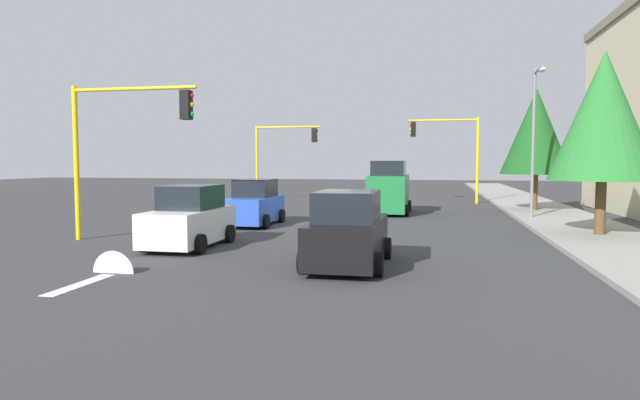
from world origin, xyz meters
The scene contains 13 objects.
ground_plane centered at (0.00, 0.00, 0.00)m, with size 120.00×120.00×0.00m, color #353538.
sidewalk_kerb centered at (-5.00, 10.50, 0.07)m, with size 80.00×4.00×0.15m, color gray.
lane_arrow_near centered at (11.51, -3.00, 0.01)m, with size 2.40×1.10×1.10m.
traffic_signal_far_left centered at (-14.00, 5.68, 3.96)m, with size 0.36×4.59×5.59m.
traffic_signal_far_right centered at (-14.00, -5.63, 3.75)m, with size 0.36×4.59×5.27m.
traffic_signal_near_right centered at (6.00, -5.64, 3.79)m, with size 0.36×4.59×5.33m.
street_lamp_curbside centered at (-3.61, 9.20, 4.35)m, with size 2.15×0.28×7.00m.
tree_roadside_mid centered at (-8.00, 10.00, 4.32)m, with size 3.63×3.63×6.60m.
tree_roadside_near centered at (2.00, 10.50, 4.33)m, with size 3.64×3.64×6.62m.
delivery_van_green centered at (-5.99, 2.40, 1.28)m, with size 4.80×2.22×2.77m.
car_white centered at (6.72, -2.97, 0.90)m, with size 3.88×2.02×1.98m.
car_blue centered at (0.53, -2.85, 0.90)m, with size 3.82×1.98×1.98m.
car_black centered at (8.93, 2.50, 0.90)m, with size 4.05×2.04×1.98m.
Camera 1 is at (22.95, 4.64, 2.73)m, focal length 30.72 mm.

